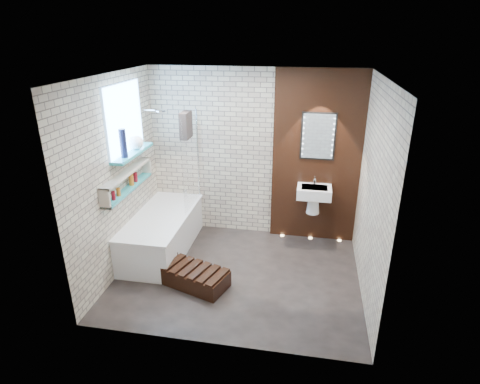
% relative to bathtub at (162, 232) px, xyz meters
% --- Properties ---
extents(ground, '(3.20, 3.20, 0.00)m').
position_rel_bathtub_xyz_m(ground, '(1.22, -0.45, -0.29)').
color(ground, black).
rests_on(ground, ground).
extents(room_shell, '(3.24, 3.20, 2.60)m').
position_rel_bathtub_xyz_m(room_shell, '(1.22, -0.45, 1.01)').
color(room_shell, '#A39282').
rests_on(room_shell, ground).
extents(walnut_panel, '(1.30, 0.06, 2.60)m').
position_rel_bathtub_xyz_m(walnut_panel, '(2.17, 0.82, 1.01)').
color(walnut_panel, black).
rests_on(walnut_panel, ground).
extents(clerestory_window, '(0.18, 1.00, 0.94)m').
position_rel_bathtub_xyz_m(clerestory_window, '(-0.34, -0.10, 1.61)').
color(clerestory_window, '#7FADE0').
rests_on(clerestory_window, room_shell).
extents(display_niche, '(0.14, 1.30, 0.26)m').
position_rel_bathtub_xyz_m(display_niche, '(-0.31, -0.30, 0.91)').
color(display_niche, teal).
rests_on(display_niche, room_shell).
extents(bathtub, '(0.79, 1.74, 0.70)m').
position_rel_bathtub_xyz_m(bathtub, '(0.00, 0.00, 0.00)').
color(bathtub, white).
rests_on(bathtub, ground).
extents(bath_screen, '(0.01, 0.78, 1.40)m').
position_rel_bathtub_xyz_m(bath_screen, '(0.35, 0.44, 0.99)').
color(bath_screen, white).
rests_on(bath_screen, bathtub).
extents(towel, '(0.11, 0.28, 0.37)m').
position_rel_bathtub_xyz_m(towel, '(0.35, 0.29, 1.56)').
color(towel, black).
rests_on(towel, bath_screen).
extents(shower_head, '(0.18, 0.18, 0.02)m').
position_rel_bathtub_xyz_m(shower_head, '(-0.08, 0.50, 1.71)').
color(shower_head, silver).
rests_on(shower_head, room_shell).
extents(washbasin, '(0.50, 0.36, 0.58)m').
position_rel_bathtub_xyz_m(washbasin, '(2.17, 0.62, 0.50)').
color(washbasin, white).
rests_on(washbasin, walnut_panel).
extents(led_mirror, '(0.50, 0.02, 0.70)m').
position_rel_bathtub_xyz_m(led_mirror, '(2.17, 0.78, 1.36)').
color(led_mirror, black).
rests_on(led_mirror, walnut_panel).
extents(walnut_step, '(1.05, 0.72, 0.22)m').
position_rel_bathtub_xyz_m(walnut_step, '(0.66, -0.75, -0.18)').
color(walnut_step, black).
rests_on(walnut_step, ground).
extents(niche_bottles, '(0.07, 0.71, 0.16)m').
position_rel_bathtub_xyz_m(niche_bottles, '(-0.31, -0.32, 0.88)').
color(niche_bottles, '#B5601B').
rests_on(niche_bottles, display_niche).
extents(sill_vases, '(0.19, 0.52, 0.37)m').
position_rel_bathtub_xyz_m(sill_vases, '(-0.28, -0.10, 1.38)').
color(sill_vases, white).
rests_on(sill_vases, clerestory_window).
extents(floor_uplights, '(0.96, 0.06, 0.01)m').
position_rel_bathtub_xyz_m(floor_uplights, '(2.17, 0.75, -0.29)').
color(floor_uplights, '#FFD899').
rests_on(floor_uplights, ground).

